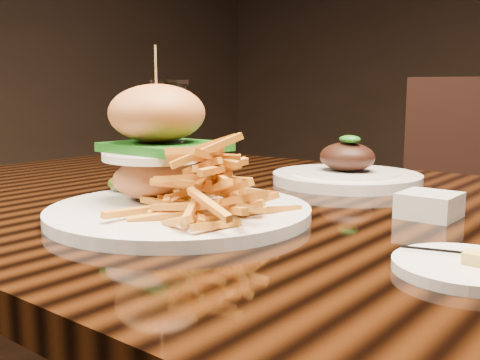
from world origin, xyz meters
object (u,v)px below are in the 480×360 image
Objects in this scene: burger_plate at (177,172)px; far_dish at (347,174)px; wine_glass at (170,110)px; dining_table at (335,263)px.

burger_plate reaches higher than far_dish.
wine_glass reaches higher than far_dish.
burger_plate is 1.88× the size of wine_glass.
dining_table is 0.26m from burger_plate.
far_dish is at bearing 48.92° from wine_glass.
dining_table is 4.79× the size of burger_plate.
burger_plate is at bearing -95.97° from far_dish.
far_dish is at bearing 114.62° from dining_table.
dining_table is 0.36m from wine_glass.
wine_glass is at bearing 150.64° from burger_plate.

